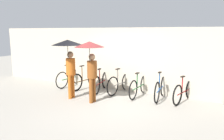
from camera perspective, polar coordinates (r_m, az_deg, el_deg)
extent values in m
plane|color=gray|center=(7.04, -3.43, -9.24)|extent=(30.00, 30.00, 0.00)
cube|color=#B2A893|center=(8.54, 3.29, 2.71)|extent=(12.69, 0.12, 2.47)
torus|color=black|center=(9.87, -8.91, -1.59)|extent=(0.11, 0.70, 0.70)
torus|color=black|center=(9.18, -12.93, -2.61)|extent=(0.11, 0.70, 0.70)
cylinder|color=#19662D|center=(9.52, -10.84, -2.08)|extent=(0.14, 0.98, 0.04)
cylinder|color=#19662D|center=(9.34, -11.62, -0.56)|extent=(0.04, 0.04, 0.57)
cube|color=black|center=(9.29, -11.68, 1.25)|extent=(0.11, 0.21, 0.03)
cylinder|color=#19662D|center=(9.81, -8.96, 0.38)|extent=(0.04, 0.04, 0.69)
cylinder|color=#19662D|center=(9.76, -9.02, 2.37)|extent=(0.44, 0.07, 0.03)
torus|color=black|center=(9.44, -4.84, -2.06)|extent=(0.17, 0.70, 0.70)
torus|color=black|center=(8.69, -9.32, -3.22)|extent=(0.17, 0.70, 0.70)
cylinder|color=brown|center=(9.06, -6.99, -2.62)|extent=(0.20, 1.04, 0.04)
cylinder|color=brown|center=(8.87, -7.83, -0.94)|extent=(0.04, 0.04, 0.60)
cube|color=black|center=(8.81, -7.88, 1.07)|extent=(0.12, 0.21, 0.03)
cylinder|color=brown|center=(9.37, -4.87, -0.05)|extent=(0.04, 0.04, 0.67)
cylinder|color=brown|center=(9.32, -4.90, 1.98)|extent=(0.44, 0.10, 0.03)
torus|color=black|center=(9.06, -1.81, -2.56)|extent=(0.17, 0.69, 0.69)
torus|color=black|center=(8.16, -4.04, -4.01)|extent=(0.17, 0.69, 0.69)
cylinder|color=maroon|center=(8.60, -2.86, -3.25)|extent=(0.20, 0.98, 0.04)
cylinder|color=maroon|center=(8.39, -3.28, -1.69)|extent=(0.04, 0.04, 0.55)
cube|color=black|center=(8.33, -3.30, 0.25)|extent=(0.12, 0.21, 0.03)
cylinder|color=maroon|center=(8.98, -1.82, -0.28)|extent=(0.04, 0.04, 0.73)
cylinder|color=maroon|center=(8.93, -1.83, 2.04)|extent=(0.44, 0.10, 0.03)
torus|color=black|center=(8.74, 3.92, -2.96)|extent=(0.15, 0.72, 0.72)
torus|color=black|center=(7.94, 0.18, -4.27)|extent=(0.15, 0.72, 0.72)
cylinder|color=#A59E93|center=(8.33, 2.14, -3.59)|extent=(0.19, 0.98, 0.04)
cylinder|color=#A59E93|center=(8.13, 1.48, -1.85)|extent=(0.04, 0.04, 0.58)
cube|color=black|center=(8.07, 1.49, 0.26)|extent=(0.12, 0.21, 0.03)
cylinder|color=#A59E93|center=(8.67, 3.95, -0.77)|extent=(0.04, 0.04, 0.68)
cylinder|color=#A59E93|center=(8.61, 3.97, 1.45)|extent=(0.44, 0.10, 0.03)
torus|color=black|center=(8.45, 8.38, -3.60)|extent=(0.08, 0.69, 0.69)
torus|color=black|center=(7.54, 5.56, -5.22)|extent=(0.08, 0.69, 0.69)
cylinder|color=#19662D|center=(7.99, 7.05, -4.37)|extent=(0.09, 1.02, 0.04)
cylinder|color=#19662D|center=(7.77, 6.59, -2.81)|extent=(0.04, 0.04, 0.52)
cube|color=black|center=(7.71, 6.63, -0.83)|extent=(0.10, 0.20, 0.03)
cylinder|color=#19662D|center=(8.38, 8.44, -1.51)|extent=(0.04, 0.04, 0.63)
cylinder|color=#19662D|center=(8.32, 8.49, 0.62)|extent=(0.44, 0.05, 0.03)
torus|color=black|center=(8.21, 13.18, -4.06)|extent=(0.07, 0.72, 0.72)
torus|color=black|center=(7.30, 11.68, -5.78)|extent=(0.07, 0.72, 0.72)
cylinder|color=#19478C|center=(7.75, 12.47, -4.87)|extent=(0.07, 0.96, 0.04)
cylinder|color=#19478C|center=(7.52, 12.29, -2.97)|extent=(0.04, 0.04, 0.60)
cube|color=black|center=(7.46, 12.38, -0.61)|extent=(0.10, 0.20, 0.03)
cylinder|color=#19478C|center=(8.14, 13.27, -1.97)|extent=(0.04, 0.04, 0.61)
cylinder|color=#19478C|center=(8.08, 13.36, 0.17)|extent=(0.44, 0.04, 0.03)
torus|color=black|center=(8.15, 19.66, -4.62)|extent=(0.21, 0.67, 0.68)
torus|color=black|center=(7.23, 16.74, -6.31)|extent=(0.21, 0.67, 0.68)
cylinder|color=maroon|center=(7.69, 18.29, -5.42)|extent=(0.28, 1.01, 0.04)
cylinder|color=maroon|center=(7.46, 17.88, -3.76)|extent=(0.04, 0.04, 0.53)
cube|color=black|center=(7.40, 17.99, -1.64)|extent=(0.14, 0.22, 0.03)
cylinder|color=maroon|center=(8.08, 19.79, -2.48)|extent=(0.04, 0.04, 0.62)
cylinder|color=maroon|center=(8.02, 19.92, -0.31)|extent=(0.43, 0.13, 0.03)
cylinder|color=#B25619|center=(7.89, -10.23, -4.08)|extent=(0.13, 0.13, 0.84)
cylinder|color=#B25619|center=(7.74, -10.94, -4.38)|extent=(0.13, 0.13, 0.84)
cylinder|color=#B25619|center=(7.67, -10.75, 0.90)|extent=(0.32, 0.32, 0.57)
sphere|color=tan|center=(7.62, -10.85, 3.99)|extent=(0.22, 0.22, 0.22)
cylinder|color=#332D28|center=(7.50, -11.42, 3.67)|extent=(0.02, 0.02, 0.71)
cone|color=black|center=(7.47, -11.54, 7.07)|extent=(1.06, 1.06, 0.18)
cylinder|color=brown|center=(7.34, -4.78, -5.08)|extent=(0.13, 0.13, 0.82)
cylinder|color=brown|center=(7.19, -5.49, -5.42)|extent=(0.13, 0.13, 0.82)
cylinder|color=brown|center=(7.12, -5.22, 0.13)|extent=(0.32, 0.32, 0.56)
sphere|color=tan|center=(7.06, -5.27, 3.39)|extent=(0.21, 0.21, 0.21)
cylinder|color=#332D28|center=(6.94, -5.85, 3.07)|extent=(0.02, 0.02, 0.70)
cone|color=#591919|center=(6.90, -5.91, 6.71)|extent=(0.95, 0.95, 0.18)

